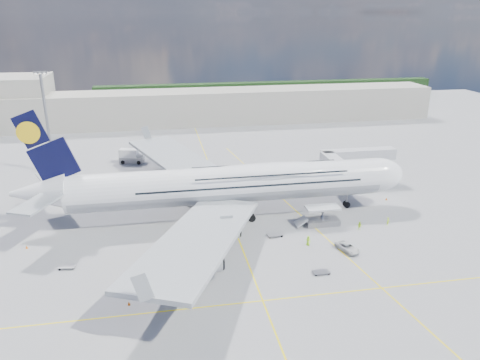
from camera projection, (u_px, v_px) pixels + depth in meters
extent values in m
plane|color=gray|center=(238.00, 238.00, 85.16)|extent=(300.00, 300.00, 0.00)
cube|color=yellow|center=(238.00, 238.00, 85.16)|extent=(0.25, 220.00, 0.01)
cube|color=yellow|center=(263.00, 301.00, 66.64)|extent=(120.00, 0.25, 0.01)
cube|color=yellow|center=(296.00, 211.00, 96.78)|extent=(14.16, 99.06, 0.01)
cylinder|color=white|center=(229.00, 184.00, 92.12)|extent=(62.00, 7.20, 7.20)
cylinder|color=#9EA0A5|center=(229.00, 185.00, 92.17)|extent=(60.76, 7.13, 7.13)
ellipsoid|color=white|center=(269.00, 173.00, 92.80)|extent=(36.00, 6.84, 3.76)
ellipsoid|color=white|center=(376.00, 175.00, 97.36)|extent=(11.52, 7.20, 7.20)
ellipsoid|color=black|center=(391.00, 171.00, 97.70)|extent=(3.84, 4.16, 1.44)
cone|color=white|center=(38.00, 192.00, 85.85)|extent=(10.00, 6.84, 6.84)
cube|color=black|center=(43.00, 146.00, 83.21)|extent=(11.02, 0.46, 14.61)
cylinder|color=yellow|center=(28.00, 132.00, 82.01)|extent=(4.00, 0.60, 4.00)
cube|color=#999EA3|center=(182.00, 162.00, 109.69)|extent=(25.49, 39.15, 3.35)
cube|color=#999EA3|center=(199.00, 239.00, 72.66)|extent=(25.49, 39.15, 3.35)
cylinder|color=#B7BABF|center=(207.00, 181.00, 104.40)|extent=(5.20, 3.50, 3.50)
cylinder|color=#B7BABF|center=(184.00, 168.00, 113.36)|extent=(5.20, 3.50, 3.50)
cylinder|color=#B7BABF|center=(224.00, 229.00, 81.26)|extent=(5.20, 3.50, 3.50)
cylinder|color=#B7BABF|center=(204.00, 261.00, 70.78)|extent=(5.20, 3.50, 3.50)
cylinder|color=gray|center=(347.00, 197.00, 97.90)|extent=(0.44, 0.44, 3.80)
cylinder|color=black|center=(346.00, 204.00, 98.43)|extent=(1.30, 0.90, 1.30)
cylinder|color=gray|center=(229.00, 206.00, 93.67)|extent=(0.56, 0.56, 3.80)
cylinder|color=black|center=(227.00, 206.00, 97.13)|extent=(1.50, 0.90, 1.50)
cube|color=#B7B7BC|center=(334.00, 163.00, 104.21)|extent=(3.00, 10.00, 2.60)
cube|color=#B7B7BC|center=(358.00, 155.00, 110.19)|extent=(18.00, 3.00, 2.60)
cylinder|color=gray|center=(336.00, 173.00, 108.52)|extent=(0.80, 0.80, 7.10)
cylinder|color=black|center=(335.00, 186.00, 109.57)|extent=(0.90, 0.80, 0.90)
cylinder|color=gray|center=(388.00, 167.00, 112.74)|extent=(1.00, 1.00, 7.10)
cube|color=gray|center=(387.00, 179.00, 113.81)|extent=(2.00, 2.00, 0.80)
cylinder|color=#B7B7BC|center=(340.00, 168.00, 100.69)|extent=(3.60, 3.60, 2.80)
cube|color=silver|center=(323.00, 208.00, 89.54)|extent=(6.50, 3.20, 0.35)
cube|color=gray|center=(322.00, 222.00, 90.53)|extent=(6.50, 3.20, 1.10)
cube|color=gray|center=(322.00, 215.00, 90.03)|extent=(0.22, 1.99, 3.00)
cylinder|color=black|center=(311.00, 226.00, 89.05)|extent=(0.70, 0.30, 0.70)
cube|color=silver|center=(301.00, 221.00, 89.67)|extent=(2.16, 2.60, 1.60)
cylinder|color=gray|center=(47.00, 125.00, 115.83)|extent=(0.70, 0.70, 25.00)
cube|color=gray|center=(40.00, 73.00, 111.53)|extent=(3.00, 0.40, 0.60)
cube|color=#B2AD9E|center=(192.00, 107.00, 171.08)|extent=(180.00, 16.00, 12.00)
cube|color=#193814|center=(269.00, 91.00, 220.18)|extent=(160.00, 6.00, 8.00)
cube|color=gray|center=(185.00, 258.00, 77.32)|extent=(3.61, 2.67, 0.19)
cylinder|color=black|center=(177.00, 262.00, 76.55)|extent=(0.47, 0.19, 0.47)
cylinder|color=black|center=(192.00, 257.00, 78.18)|extent=(0.47, 0.19, 0.47)
cube|color=gray|center=(193.00, 241.00, 83.38)|extent=(3.02, 2.11, 0.16)
cylinder|color=black|center=(187.00, 243.00, 82.73)|extent=(0.40, 0.16, 0.40)
cylinder|color=black|center=(199.00, 240.00, 84.12)|extent=(0.40, 0.16, 0.40)
cube|color=silver|center=(193.00, 237.00, 83.14)|extent=(2.29, 1.83, 1.37)
cube|color=gray|center=(182.00, 281.00, 71.03)|extent=(3.01, 2.27, 0.16)
cylinder|color=black|center=(175.00, 284.00, 70.39)|extent=(0.39, 0.16, 0.39)
cylinder|color=black|center=(189.00, 279.00, 71.74)|extent=(0.39, 0.16, 0.39)
cube|color=silver|center=(182.00, 277.00, 70.79)|extent=(2.31, 1.94, 1.34)
cube|color=gray|center=(67.00, 267.00, 75.03)|extent=(2.74, 1.72, 0.15)
cylinder|color=black|center=(60.00, 269.00, 74.41)|extent=(0.38, 0.15, 0.38)
cylinder|color=black|center=(74.00, 265.00, 75.71)|extent=(0.38, 0.15, 0.38)
cube|color=gray|center=(321.00, 272.00, 73.48)|extent=(2.61, 1.40, 0.16)
cylinder|color=black|center=(316.00, 275.00, 72.86)|extent=(0.38, 0.16, 0.38)
cylinder|color=black|center=(326.00, 270.00, 74.17)|extent=(0.38, 0.16, 0.38)
cube|color=gray|center=(275.00, 235.00, 85.70)|extent=(2.93, 1.77, 0.17)
cylinder|color=black|center=(270.00, 237.00, 85.03)|extent=(0.41, 0.17, 0.41)
cylinder|color=black|center=(280.00, 233.00, 86.44)|extent=(0.41, 0.17, 0.41)
cube|color=silver|center=(192.00, 236.00, 84.26)|extent=(3.00, 1.50, 1.37)
cube|color=black|center=(191.00, 232.00, 83.98)|extent=(1.11, 1.31, 0.53)
cylinder|color=black|center=(186.00, 240.00, 83.69)|extent=(0.67, 0.26, 0.67)
cylinder|color=black|center=(197.00, 236.00, 85.11)|extent=(0.67, 0.26, 0.67)
cube|color=gray|center=(218.00, 191.00, 104.38)|extent=(7.41, 4.20, 2.15)
cube|color=silver|center=(215.00, 183.00, 103.56)|extent=(5.66, 3.86, 2.37)
cube|color=silver|center=(230.00, 187.00, 104.51)|extent=(2.48, 2.87, 1.72)
cube|color=black|center=(234.00, 185.00, 104.57)|extent=(0.68, 2.13, 0.97)
cylinder|color=black|center=(230.00, 195.00, 103.80)|extent=(1.18, 0.38, 1.18)
cylinder|color=black|center=(207.00, 192.00, 105.29)|extent=(1.18, 0.38, 1.18)
cube|color=orange|center=(215.00, 186.00, 103.82)|extent=(5.73, 3.93, 0.54)
cube|color=gray|center=(132.00, 160.00, 127.18)|extent=(6.87, 3.92, 1.99)
cube|color=silver|center=(129.00, 153.00, 126.42)|extent=(5.25, 3.60, 2.19)
cube|color=silver|center=(141.00, 156.00, 127.30)|extent=(2.31, 2.67, 1.59)
cube|color=black|center=(144.00, 155.00, 127.35)|extent=(0.64, 1.97, 0.90)
cylinder|color=black|center=(140.00, 162.00, 126.64)|extent=(1.10, 0.35, 1.10)
cylinder|color=black|center=(124.00, 160.00, 128.02)|extent=(1.10, 0.35, 1.10)
imported|color=silver|center=(348.00, 247.00, 80.34)|extent=(3.58, 5.28, 1.34)
imported|color=#CDFD1A|center=(388.00, 221.00, 89.99)|extent=(0.72, 0.66, 1.66)
imported|color=#B4ED18|center=(360.00, 226.00, 87.95)|extent=(1.04, 1.03, 1.70)
imported|color=#D7E518|center=(172.00, 239.00, 83.01)|extent=(0.53, 1.04, 1.70)
imported|color=#A3F81A|center=(308.00, 241.00, 82.19)|extent=(1.04, 1.02, 1.80)
imported|color=#CEF619|center=(206.00, 252.00, 78.18)|extent=(1.24, 0.75, 1.86)
cone|color=orange|center=(386.00, 199.00, 102.31)|extent=(0.45, 0.45, 0.58)
cube|color=orange|center=(386.00, 200.00, 102.40)|extent=(0.39, 0.39, 0.03)
cone|color=orange|center=(154.00, 206.00, 98.45)|extent=(0.43, 0.43, 0.55)
cube|color=orange|center=(154.00, 207.00, 98.54)|extent=(0.37, 0.37, 0.03)
cone|color=orange|center=(164.00, 189.00, 108.13)|extent=(0.47, 0.47, 0.60)
cube|color=orange|center=(164.00, 190.00, 108.23)|extent=(0.41, 0.41, 0.03)
cone|color=orange|center=(188.00, 232.00, 86.96)|extent=(0.40, 0.40, 0.50)
cube|color=orange|center=(188.00, 233.00, 87.04)|extent=(0.34, 0.34, 0.03)
cone|color=orange|center=(129.00, 303.00, 65.61)|extent=(0.42, 0.42, 0.54)
cube|color=orange|center=(129.00, 305.00, 65.69)|extent=(0.37, 0.37, 0.03)
cone|color=orange|center=(27.00, 247.00, 81.30)|extent=(0.46, 0.46, 0.58)
cube|color=orange|center=(27.00, 248.00, 81.39)|extent=(0.40, 0.40, 0.03)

